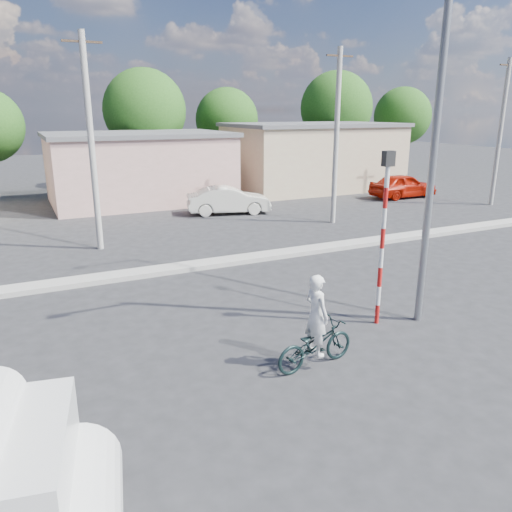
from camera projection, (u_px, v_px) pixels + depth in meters
name	position (u px, v px, depth m)	size (l,w,h in m)	color
ground_plane	(299.00, 378.00, 10.21)	(120.00, 120.00, 0.00)	#262628
median	(180.00, 268.00, 17.10)	(40.00, 0.80, 0.16)	#99968E
bicycle	(315.00, 344.00, 10.54)	(0.67, 1.92, 1.01)	black
cyclist	(316.00, 328.00, 10.44)	(0.64, 0.42, 1.76)	white
car_cream	(229.00, 200.00, 26.25)	(1.51, 4.33, 1.43)	silver
car_red	(403.00, 186.00, 31.09)	(1.76, 4.39, 1.49)	#A81304
traffic_pole	(384.00, 225.00, 12.12)	(0.28, 0.18, 4.36)	red
streetlight	(431.00, 124.00, 11.59)	(2.34, 0.22, 9.00)	slate
building_row	(124.00, 166.00, 29.07)	(37.80, 7.30, 4.44)	beige
tree_row	(190.00, 115.00, 36.58)	(51.24, 7.43, 8.42)	#38281E
utility_poles	(222.00, 140.00, 20.79)	(35.40, 0.24, 8.00)	#99968E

